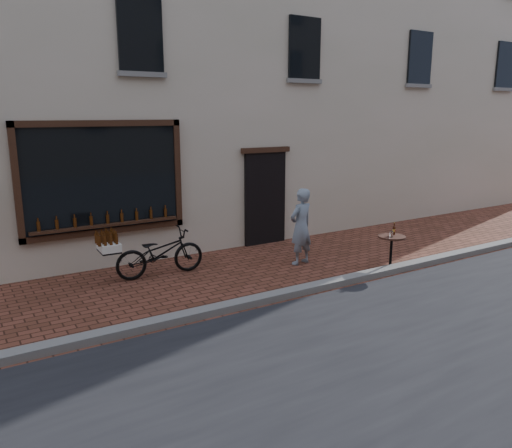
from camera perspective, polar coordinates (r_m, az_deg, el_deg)
ground at (r=8.43m, az=2.94°, el=-9.03°), size 90.00×90.00×0.00m
kerb at (r=8.56m, az=2.18°, el=-8.24°), size 90.00×0.25×0.12m
shop_building at (r=13.81m, az=-13.38°, el=20.13°), size 28.00×6.20×10.00m
cargo_bicycle at (r=9.83m, az=-11.12°, el=-3.22°), size 2.08×0.67×0.98m
bistro_table at (r=10.37m, az=15.21°, el=-2.39°), size 0.55×0.55×0.94m
pedestrian at (r=10.39m, az=5.16°, el=-0.29°), size 0.65×0.49×1.60m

